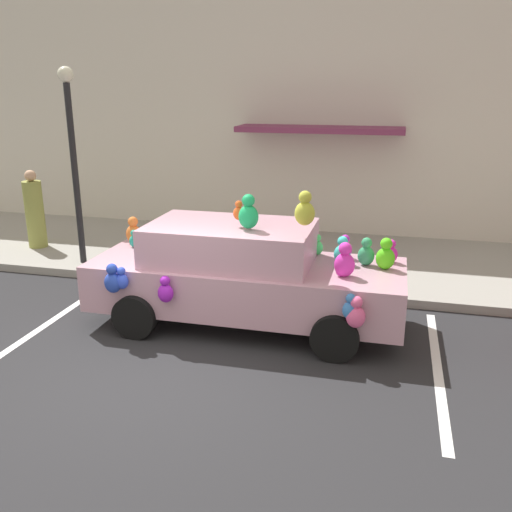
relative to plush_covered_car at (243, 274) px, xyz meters
The scene contains 9 objects.
ground_plane 2.07m from the plush_covered_car, 113.16° to the right, with size 60.00×60.00×0.00m, color #262628.
sidewalk 3.41m from the plush_covered_car, 103.02° to the left, with size 24.00×4.00×0.15m, color gray.
storefront_building 5.94m from the plush_covered_car, 97.80° to the left, with size 24.00×1.25×6.40m.
parking_stripe_front 2.98m from the plush_covered_car, 15.25° to the right, with size 0.12×3.60×0.01m, color silver.
parking_stripe_rear 3.10m from the plush_covered_car, 165.39° to the right, with size 0.12×3.60×0.01m, color silver.
plush_covered_car is the anchor object (origin of this frame).
teddy_bear_on_sidewalk 2.40m from the plush_covered_car, 119.37° to the left, with size 0.41×0.34×0.78m.
street_lamp_post 4.42m from the plush_covered_car, 154.94° to the left, with size 0.28×0.28×3.64m.
pedestrian_near_shopfront 5.81m from the plush_covered_car, 154.67° to the left, with size 0.38×0.38×1.64m.
Camera 1 is at (2.81, -5.66, 3.47)m, focal length 38.76 mm.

